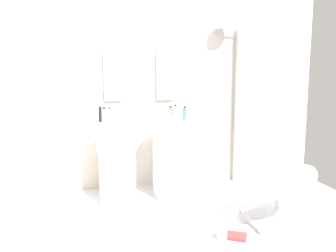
{
  "coord_description": "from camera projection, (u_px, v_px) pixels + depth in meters",
  "views": [
    {
      "loc": [
        -0.6,
        -2.91,
        1.5
      ],
      "look_at": [
        0.15,
        0.55,
        0.95
      ],
      "focal_mm": 38.12,
      "sensor_mm": 36.0,
      "label": 1
    }
  ],
  "objects": [
    {
      "name": "area_rug",
      "position": [
        232.0,
        240.0,
        3.17
      ],
      "size": [
        1.22,
        0.64,
        0.01
      ],
      "primitive_type": "cube",
      "color": "#B2B2B7",
      "rests_on": "ground_plane"
    },
    {
      "name": "vanity_mirror_left",
      "position": [
        112.0,
        77.0,
        4.4
      ],
      "size": [
        0.22,
        0.03,
        0.6
      ],
      "primitive_type": "cube",
      "color": "#8C9EA8"
    },
    {
      "name": "soap_bottle_blue",
      "position": [
        185.0,
        114.0,
        4.2
      ],
      "size": [
        0.05,
        0.05,
        0.16
      ],
      "color": "#4C72B7",
      "rests_on": "pedestal_sink_right"
    },
    {
      "name": "shower_column",
      "position": [
        240.0,
        103.0,
        4.75
      ],
      "size": [
        0.49,
        0.24,
        2.05
      ],
      "color": "#B7BABF",
      "rests_on": "ground_plane"
    },
    {
      "name": "vanity_mirror_right",
      "position": [
        165.0,
        76.0,
        4.54
      ],
      "size": [
        0.22,
        0.03,
        0.6
      ],
      "primitive_type": "cube",
      "color": "#8C9EA8"
    },
    {
      "name": "soap_bottle_white",
      "position": [
        104.0,
        115.0,
        4.01
      ],
      "size": [
        0.06,
        0.06,
        0.17
      ],
      "color": "white",
      "rests_on": "pedestal_sink_left"
    },
    {
      "name": "lounge_chair",
      "position": [
        277.0,
        189.0,
        3.5
      ],
      "size": [
        1.1,
        1.1,
        0.65
      ],
      "color": "#B7BABF",
      "rests_on": "ground_plane"
    },
    {
      "name": "soap_bottle_grey",
      "position": [
        175.0,
        112.0,
        4.35
      ],
      "size": [
        0.06,
        0.06,
        0.17
      ],
      "color": "#99999E",
      "rests_on": "pedestal_sink_right"
    },
    {
      "name": "rear_partition",
      "position": [
        138.0,
        87.0,
        4.56
      ],
      "size": [
        4.8,
        0.1,
        2.6
      ],
      "primitive_type": "cube",
      "color": "beige",
      "rests_on": "ground_plane"
    },
    {
      "name": "coffee_mug",
      "position": [
        222.0,
        235.0,
        3.16
      ],
      "size": [
        0.09,
        0.09,
        0.08
      ],
      "primitive_type": "cylinder",
      "color": "white",
      "rests_on": "area_rug"
    },
    {
      "name": "soap_bottle_clear",
      "position": [
        109.0,
        114.0,
        4.15
      ],
      "size": [
        0.04,
        0.04,
        0.15
      ],
      "color": "silver",
      "rests_on": "pedestal_sink_left"
    },
    {
      "name": "pedestal_sink_left",
      "position": [
        116.0,
        158.0,
        4.14
      ],
      "size": [
        0.45,
        0.45,
        1.03
      ],
      "color": "white",
      "rests_on": "ground_plane"
    },
    {
      "name": "pedestal_sink_right",
      "position": [
        172.0,
        156.0,
        4.28
      ],
      "size": [
        0.45,
        0.45,
        1.03
      ],
      "color": "white",
      "rests_on": "ground_plane"
    },
    {
      "name": "magazine_red",
      "position": [
        232.0,
        236.0,
        3.22
      ],
      "size": [
        0.29,
        0.26,
        0.03
      ],
      "primitive_type": "cube",
      "rotation": [
        0.0,
        0.0,
        -0.52
      ],
      "color": "#B73838",
      "rests_on": "area_rug"
    },
    {
      "name": "ground_plane",
      "position": [
        165.0,
        244.0,
        3.16
      ],
      "size": [
        4.8,
        3.6,
        0.04
      ],
      "primitive_type": "cube",
      "color": "silver"
    },
    {
      "name": "soap_bottle_black",
      "position": [
        100.0,
        115.0,
        4.02
      ],
      "size": [
        0.04,
        0.04,
        0.18
      ],
      "color": "black",
      "rests_on": "pedestal_sink_left"
    },
    {
      "name": "soap_bottle_green",
      "position": [
        171.0,
        112.0,
        4.36
      ],
      "size": [
        0.05,
        0.05,
        0.15
      ],
      "color": "#59996B",
      "rests_on": "pedestal_sink_right"
    }
  ]
}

